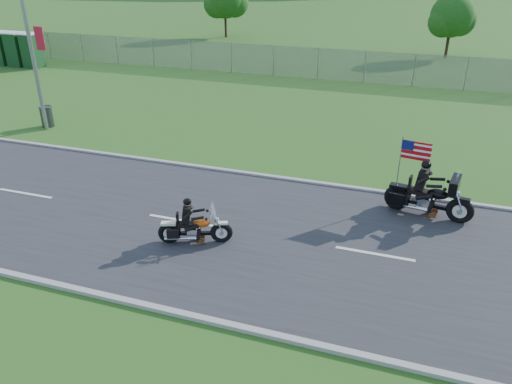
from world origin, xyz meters
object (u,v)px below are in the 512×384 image
(streetlight, at_px, (26,2))
(porta_toilet_a, at_px, (32,51))
(motorcycle_follow, at_px, (428,198))
(porta_toilet_c, at_px, (1,49))
(motorcycle_lead, at_px, (194,229))
(porta_toilet_b, at_px, (16,50))
(trash_can, at_px, (47,117))

(streetlight, height_order, porta_toilet_a, streetlight)
(motorcycle_follow, bearing_deg, porta_toilet_c, 164.22)
(streetlight, relative_size, motorcycle_follow, 3.59)
(porta_toilet_c, height_order, motorcycle_lead, porta_toilet_c)
(porta_toilet_b, bearing_deg, motorcycle_lead, -38.87)
(porta_toilet_b, relative_size, trash_can, 2.39)
(porta_toilet_c, bearing_deg, streetlight, -40.06)
(porta_toilet_b, height_order, motorcycle_follow, motorcycle_follow)
(porta_toilet_b, xyz_separation_m, motorcycle_follow, (28.68, -14.15, -0.51))
(motorcycle_lead, bearing_deg, streetlight, 126.49)
(motorcycle_lead, height_order, motorcycle_follow, motorcycle_follow)
(porta_toilet_c, relative_size, motorcycle_follow, 0.83)
(porta_toilet_a, relative_size, motorcycle_lead, 1.10)
(motorcycle_follow, bearing_deg, trash_can, 178.02)
(streetlight, distance_m, porta_toilet_a, 15.39)
(porta_toilet_a, distance_m, porta_toilet_b, 1.40)
(porta_toilet_a, relative_size, porta_toilet_c, 1.00)
(porta_toilet_b, distance_m, motorcycle_follow, 31.99)
(porta_toilet_b, height_order, motorcycle_lead, porta_toilet_b)
(motorcycle_follow, height_order, trash_can, motorcycle_follow)
(streetlight, height_order, motorcycle_lead, streetlight)
(streetlight, relative_size, porta_toilet_b, 4.35)
(streetlight, distance_m, motorcycle_follow, 18.29)
(porta_toilet_b, xyz_separation_m, trash_can, (11.20, -10.63, -0.67))
(porta_toilet_a, relative_size, porta_toilet_b, 1.00)
(streetlight, xyz_separation_m, motorcycle_lead, (10.93, -7.23, -5.17))
(streetlight, bearing_deg, motorcycle_follow, -11.06)
(porta_toilet_a, height_order, motorcycle_follow, motorcycle_follow)
(porta_toilet_a, relative_size, motorcycle_follow, 0.83)
(porta_toilet_a, xyz_separation_m, motorcycle_lead, (20.95, -18.01, -0.68))
(porta_toilet_c, bearing_deg, motorcycle_follow, -25.20)
(porta_toilet_c, bearing_deg, motorcycle_lead, -37.18)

